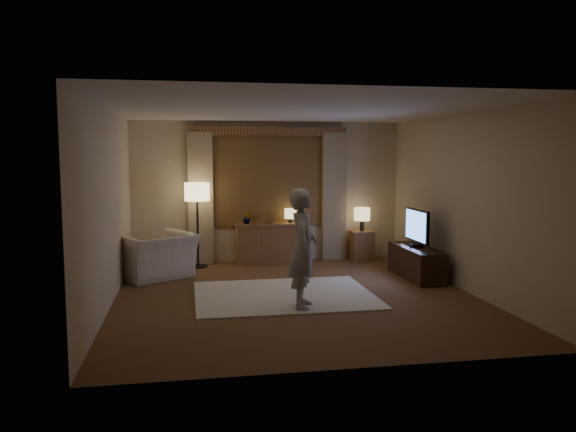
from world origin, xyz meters
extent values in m
cube|color=brown|center=(0.00, 0.00, -0.01)|extent=(5.00, 5.50, 0.02)
cube|color=silver|center=(0.00, 0.00, 2.61)|extent=(5.00, 5.50, 0.02)
cube|color=beige|center=(0.00, 2.76, 1.30)|extent=(5.00, 0.02, 2.60)
cube|color=beige|center=(0.00, -2.76, 1.30)|extent=(5.00, 0.02, 2.60)
cube|color=beige|center=(-2.51, 0.00, 1.30)|extent=(0.02, 5.50, 2.60)
cube|color=beige|center=(2.51, 0.00, 1.30)|extent=(0.02, 5.50, 2.60)
cube|color=black|center=(0.00, 2.73, 1.55)|extent=(2.00, 0.01, 1.70)
cube|color=brown|center=(0.00, 2.72, 1.55)|extent=(2.08, 0.04, 1.78)
cube|color=tan|center=(-1.25, 2.65, 1.20)|extent=(0.45, 0.12, 2.40)
cube|color=tan|center=(1.25, 2.65, 1.20)|extent=(0.45, 0.12, 2.40)
cube|color=brown|center=(0.00, 2.67, 2.42)|extent=(2.90, 0.14, 0.16)
cube|color=beige|center=(-0.15, 0.06, 0.01)|extent=(2.50, 2.00, 0.02)
cube|color=brown|center=(-0.02, 2.50, 0.35)|extent=(1.20, 0.40, 0.70)
cube|color=brown|center=(-0.02, 2.50, 0.80)|extent=(0.16, 0.02, 0.20)
imported|color=#999999|center=(-0.42, 2.50, 0.85)|extent=(0.17, 0.13, 0.30)
cylinder|color=black|center=(0.38, 2.50, 0.76)|extent=(0.08, 0.08, 0.12)
cylinder|color=#F8DA95|center=(0.38, 2.50, 0.91)|extent=(0.22, 0.22, 0.18)
cylinder|color=black|center=(-1.32, 2.33, 0.01)|extent=(0.32, 0.32, 0.03)
cylinder|color=black|center=(-1.32, 2.33, 0.60)|extent=(0.04, 0.04, 1.19)
cylinder|color=#F8DA95|center=(-1.32, 2.33, 1.34)|extent=(0.44, 0.44, 0.32)
imported|color=beige|center=(-2.01, 1.55, 0.36)|extent=(1.46, 1.42, 0.72)
cube|color=brown|center=(1.74, 2.45, 0.28)|extent=(0.40, 0.40, 0.56)
cylinder|color=black|center=(1.74, 2.45, 0.66)|extent=(0.08, 0.08, 0.20)
cylinder|color=#F8DA95|center=(1.74, 2.45, 0.88)|extent=(0.30, 0.30, 0.24)
cube|color=black|center=(2.15, 0.83, 0.25)|extent=(0.45, 1.40, 0.50)
cube|color=black|center=(2.15, 0.83, 0.53)|extent=(0.21, 0.09, 0.06)
cube|color=black|center=(2.15, 0.83, 0.86)|extent=(0.05, 0.85, 0.52)
cube|color=#5993F4|center=(2.12, 0.83, 0.86)|extent=(0.00, 0.79, 0.47)
imported|color=#A5A098|center=(-0.03, -0.64, 0.79)|extent=(0.50, 0.64, 1.54)
camera|label=1|loc=(-1.47, -7.62, 1.99)|focal=35.00mm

